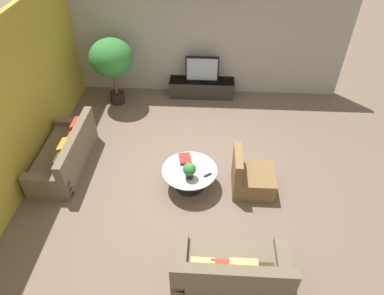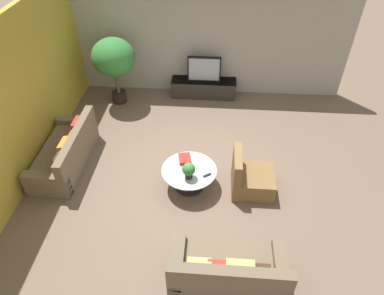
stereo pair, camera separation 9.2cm
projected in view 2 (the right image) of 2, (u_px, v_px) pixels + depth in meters
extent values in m
plane|color=brown|center=(193.00, 170.00, 7.12)|extent=(24.00, 24.00, 0.00)
cube|color=#A39E93|center=(202.00, 37.00, 8.62)|extent=(7.40, 0.12, 3.00)
cube|color=gold|center=(22.00, 97.00, 6.48)|extent=(0.12, 7.40, 3.00)
cube|color=#2D2823|center=(204.00, 88.00, 9.19)|extent=(1.69, 0.48, 0.46)
cube|color=#2D2823|center=(204.00, 81.00, 9.05)|extent=(1.72, 0.50, 0.02)
cube|color=black|center=(204.00, 69.00, 8.83)|extent=(0.86, 0.08, 0.67)
cube|color=#99A8B7|center=(204.00, 70.00, 8.80)|extent=(0.79, 0.00, 0.60)
cube|color=black|center=(204.00, 80.00, 9.04)|extent=(0.26, 0.13, 0.02)
cylinder|color=black|center=(189.00, 185.00, 6.77)|extent=(0.58, 0.58, 0.02)
cylinder|color=black|center=(189.00, 178.00, 6.64)|extent=(0.10, 0.10, 0.42)
cylinder|color=#A8B2B7|center=(189.00, 170.00, 6.50)|extent=(1.06, 1.06, 0.02)
cube|color=brown|center=(65.00, 156.00, 7.13)|extent=(0.84, 1.97, 0.42)
cube|color=brown|center=(76.00, 141.00, 6.84)|extent=(0.16, 1.97, 0.42)
cube|color=brown|center=(78.00, 128.00, 7.76)|extent=(0.84, 0.20, 0.54)
cube|color=brown|center=(47.00, 185.00, 6.42)|extent=(0.84, 0.20, 0.54)
cube|color=#B23328|center=(77.00, 127.00, 7.26)|extent=(0.14, 0.38, 0.35)
cube|color=#B23328|center=(72.00, 139.00, 7.03)|extent=(0.14, 0.29, 0.26)
cube|color=orange|center=(66.00, 148.00, 6.75)|extent=(0.18, 0.37, 0.35)
cube|color=#422D1E|center=(60.00, 161.00, 6.51)|extent=(0.12, 0.30, 0.27)
cube|color=brown|center=(227.00, 272.00, 5.14)|extent=(1.72, 0.84, 0.42)
cube|color=brown|center=(230.00, 279.00, 4.61)|extent=(1.72, 0.16, 0.42)
cube|color=brown|center=(279.00, 273.00, 5.06)|extent=(0.20, 0.84, 0.54)
cube|color=brown|center=(177.00, 266.00, 5.15)|extent=(0.20, 0.84, 0.54)
cube|color=#422D1E|center=(259.00, 273.00, 4.76)|extent=(0.29, 0.17, 0.28)
cube|color=tan|center=(239.00, 270.00, 4.75)|extent=(0.39, 0.14, 0.36)
cube|color=#B23328|center=(219.00, 270.00, 4.78)|extent=(0.34, 0.13, 0.31)
cube|color=tan|center=(199.00, 268.00, 4.79)|extent=(0.34, 0.17, 0.32)
cube|color=brown|center=(253.00, 181.00, 6.59)|extent=(0.80, 0.76, 0.40)
cube|color=brown|center=(237.00, 164.00, 6.33)|extent=(0.14, 0.76, 0.46)
cylinder|color=black|center=(120.00, 97.00, 9.03)|extent=(0.37, 0.37, 0.28)
cylinder|color=brown|center=(117.00, 83.00, 8.76)|extent=(0.08, 0.08, 0.52)
ellipsoid|color=#337F38|center=(113.00, 57.00, 8.30)|extent=(1.05, 1.05, 0.92)
cylinder|color=black|center=(189.00, 175.00, 6.31)|extent=(0.14, 0.14, 0.11)
sphere|color=#337F38|center=(189.00, 169.00, 6.21)|extent=(0.24, 0.24, 0.24)
cube|color=gold|center=(185.00, 159.00, 6.70)|extent=(0.18, 0.26, 0.02)
cube|color=#A32823|center=(185.00, 158.00, 6.67)|extent=(0.28, 0.33, 0.04)
cube|color=black|center=(207.00, 175.00, 6.37)|extent=(0.15, 0.12, 0.02)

